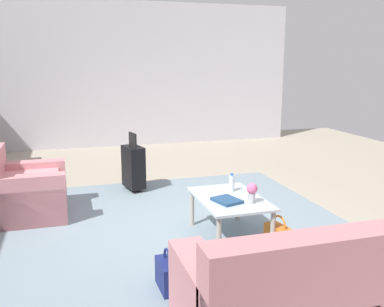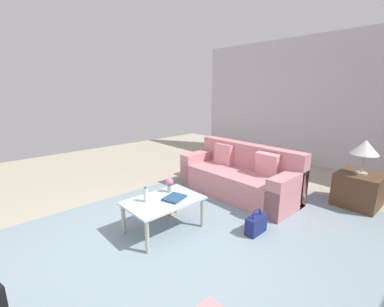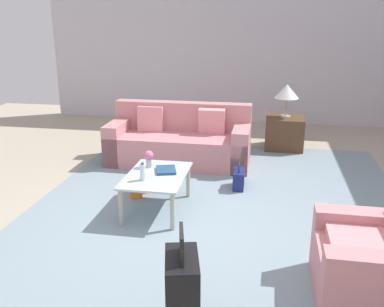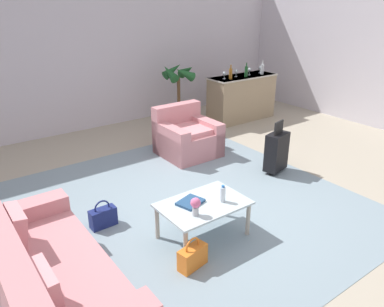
{
  "view_description": "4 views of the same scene",
  "coord_description": "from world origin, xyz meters",
  "px_view_note": "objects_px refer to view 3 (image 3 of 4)",
  "views": [
    {
      "loc": [
        -4.39,
        1.11,
        1.85
      ],
      "look_at": [
        -0.32,
        -0.11,
        0.93
      ],
      "focal_mm": 40.0,
      "sensor_mm": 36.0,
      "label": 1
    },
    {
      "loc": [
        1.42,
        2.06,
        1.85
      ],
      "look_at": [
        -0.67,
        -0.24,
        1.07
      ],
      "focal_mm": 24.0,
      "sensor_mm": 36.0,
      "label": 2
    },
    {
      "loc": [
        4.0,
        0.7,
        2.15
      ],
      "look_at": [
        -0.09,
        -0.04,
        0.82
      ],
      "focal_mm": 40.0,
      "sensor_mm": 36.0,
      "label": 3
    },
    {
      "loc": [
        -2.67,
        -3.38,
        2.59
      ],
      "look_at": [
        -0.25,
        -0.08,
        0.87
      ],
      "focal_mm": 35.0,
      "sensor_mm": 36.0,
      "label": 4
    }
  ],
  "objects_px": {
    "water_bottle": "(143,172)",
    "suitcase_black": "(182,296)",
    "couch": "(180,142)",
    "table_lamp": "(287,92)",
    "handbag_navy": "(239,179)",
    "handbag_orange": "(138,185)",
    "flower_vase": "(149,157)",
    "coffee_table_book": "(166,170)",
    "side_table": "(284,132)",
    "coffee_table": "(157,179)"
  },
  "relations": [
    {
      "from": "water_bottle",
      "to": "flower_vase",
      "type": "xyz_separation_m",
      "value": [
        -0.42,
        -0.05,
        0.03
      ]
    },
    {
      "from": "flower_vase",
      "to": "suitcase_black",
      "type": "height_order",
      "value": "suitcase_black"
    },
    {
      "from": "couch",
      "to": "handbag_orange",
      "type": "xyz_separation_m",
      "value": [
        1.37,
        -0.27,
        -0.18
      ]
    },
    {
      "from": "flower_vase",
      "to": "suitcase_black",
      "type": "distance_m",
      "value": 2.39
    },
    {
      "from": "table_lamp",
      "to": "handbag_orange",
      "type": "height_order",
      "value": "table_lamp"
    },
    {
      "from": "coffee_table_book",
      "to": "handbag_orange",
      "type": "xyz_separation_m",
      "value": [
        -0.3,
        -0.45,
        -0.33
      ]
    },
    {
      "from": "water_bottle",
      "to": "handbag_orange",
      "type": "relative_size",
      "value": 0.57
    },
    {
      "from": "side_table",
      "to": "handbag_orange",
      "type": "xyz_separation_m",
      "value": [
        2.38,
        -1.87,
        -0.14
      ]
    },
    {
      "from": "coffee_table",
      "to": "handbag_orange",
      "type": "distance_m",
      "value": 0.61
    },
    {
      "from": "couch",
      "to": "water_bottle",
      "type": "height_order",
      "value": "couch"
    },
    {
      "from": "water_bottle",
      "to": "coffee_table_book",
      "type": "distance_m",
      "value": 0.38
    },
    {
      "from": "flower_vase",
      "to": "suitcase_black",
      "type": "relative_size",
      "value": 0.24
    },
    {
      "from": "coffee_table_book",
      "to": "handbag_navy",
      "type": "bearing_deg",
      "value": 115.77
    },
    {
      "from": "flower_vase",
      "to": "handbag_navy",
      "type": "relative_size",
      "value": 0.57
    },
    {
      "from": "coffee_table",
      "to": "flower_vase",
      "type": "bearing_deg",
      "value": -145.71
    },
    {
      "from": "couch",
      "to": "table_lamp",
      "type": "bearing_deg",
      "value": 122.2
    },
    {
      "from": "suitcase_black",
      "to": "water_bottle",
      "type": "bearing_deg",
      "value": -156.04
    },
    {
      "from": "couch",
      "to": "flower_vase",
      "type": "xyz_separation_m",
      "value": [
        1.57,
        -0.05,
        0.26
      ]
    },
    {
      "from": "coffee_table",
      "to": "coffee_table_book",
      "type": "relative_size",
      "value": 3.5
    },
    {
      "from": "side_table",
      "to": "flower_vase",
      "type": "bearing_deg",
      "value": -32.6
    },
    {
      "from": "couch",
      "to": "handbag_navy",
      "type": "xyz_separation_m",
      "value": [
        0.94,
        0.98,
        -0.18
      ]
    },
    {
      "from": "handbag_orange",
      "to": "water_bottle",
      "type": "bearing_deg",
      "value": 23.26
    },
    {
      "from": "coffee_table",
      "to": "coffee_table_book",
      "type": "height_order",
      "value": "coffee_table_book"
    },
    {
      "from": "side_table",
      "to": "table_lamp",
      "type": "height_order",
      "value": "table_lamp"
    },
    {
      "from": "side_table",
      "to": "table_lamp",
      "type": "relative_size",
      "value": 1.15
    },
    {
      "from": "table_lamp",
      "to": "side_table",
      "type": "bearing_deg",
      "value": 180.0
    },
    {
      "from": "water_bottle",
      "to": "table_lamp",
      "type": "xyz_separation_m",
      "value": [
        -3.0,
        1.6,
        0.43
      ]
    },
    {
      "from": "handbag_orange",
      "to": "table_lamp",
      "type": "bearing_deg",
      "value": 141.94
    },
    {
      "from": "side_table",
      "to": "coffee_table",
      "type": "bearing_deg",
      "value": -28.18
    },
    {
      "from": "water_bottle",
      "to": "handbag_orange",
      "type": "xyz_separation_m",
      "value": [
        -0.62,
        -0.27,
        -0.41
      ]
    },
    {
      "from": "suitcase_black",
      "to": "handbag_navy",
      "type": "xyz_separation_m",
      "value": [
        -2.85,
        0.18,
        -0.23
      ]
    },
    {
      "from": "coffee_table_book",
      "to": "suitcase_black",
      "type": "bearing_deg",
      "value": -0.23
    },
    {
      "from": "coffee_table",
      "to": "side_table",
      "type": "bearing_deg",
      "value": 151.82
    },
    {
      "from": "table_lamp",
      "to": "couch",
      "type": "bearing_deg",
      "value": -57.8
    },
    {
      "from": "couch",
      "to": "table_lamp",
      "type": "xyz_separation_m",
      "value": [
        -1.01,
        1.6,
        0.66
      ]
    },
    {
      "from": "flower_vase",
      "to": "table_lamp",
      "type": "xyz_separation_m",
      "value": [
        -2.58,
        1.65,
        0.4
      ]
    },
    {
      "from": "table_lamp",
      "to": "flower_vase",
      "type": "bearing_deg",
      "value": -32.6
    },
    {
      "from": "coffee_table",
      "to": "water_bottle",
      "type": "height_order",
      "value": "water_bottle"
    },
    {
      "from": "suitcase_black",
      "to": "handbag_orange",
      "type": "distance_m",
      "value": 2.65
    },
    {
      "from": "handbag_orange",
      "to": "side_table",
      "type": "bearing_deg",
      "value": 141.94
    },
    {
      "from": "couch",
      "to": "coffee_table_book",
      "type": "bearing_deg",
      "value": 6.14
    },
    {
      "from": "table_lamp",
      "to": "handbag_navy",
      "type": "distance_m",
      "value": 2.21
    },
    {
      "from": "coffee_table",
      "to": "side_table",
      "type": "xyz_separation_m",
      "value": [
        -2.8,
        1.5,
        -0.12
      ]
    },
    {
      "from": "water_bottle",
      "to": "suitcase_black",
      "type": "xyz_separation_m",
      "value": [
        1.8,
        0.8,
        -0.18
      ]
    },
    {
      "from": "coffee_table",
      "to": "handbag_navy",
      "type": "relative_size",
      "value": 2.76
    },
    {
      "from": "table_lamp",
      "to": "water_bottle",
      "type": "bearing_deg",
      "value": -28.07
    },
    {
      "from": "couch",
      "to": "handbag_navy",
      "type": "height_order",
      "value": "couch"
    },
    {
      "from": "coffee_table_book",
      "to": "side_table",
      "type": "xyz_separation_m",
      "value": [
        -2.68,
        1.42,
        -0.19
      ]
    },
    {
      "from": "water_bottle",
      "to": "coffee_table_book",
      "type": "height_order",
      "value": "water_bottle"
    },
    {
      "from": "side_table",
      "to": "table_lamp",
      "type": "distance_m",
      "value": 0.69
    }
  ]
}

